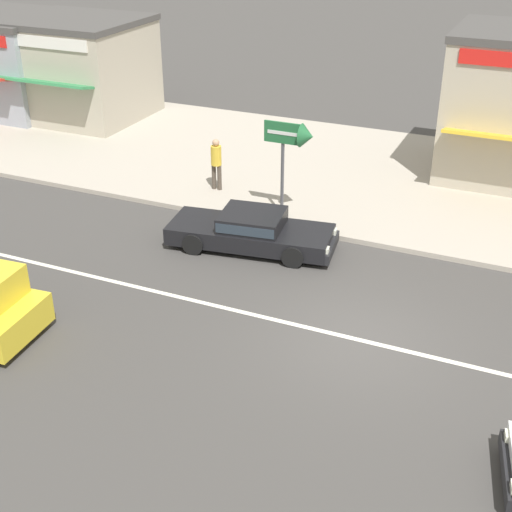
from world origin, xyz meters
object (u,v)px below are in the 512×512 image
arrow_signboard (300,140)px  shopfront_far_kios (10,61)px  shopfront_corner_warung (79,68)px  sedan_black_2 (252,230)px  pedestrian_mid_kerb (216,160)px

arrow_signboard → shopfront_far_kios: 16.89m
shopfront_corner_warung → arrow_signboard: bearing=-26.8°
sedan_black_2 → arrow_signboard: arrow_signboard is taller
pedestrian_mid_kerb → shopfront_corner_warung: bearing=150.2°
pedestrian_mid_kerb → shopfront_far_kios: bearing=157.9°
shopfront_corner_warung → shopfront_far_kios: bearing=-179.5°
shopfront_corner_warung → shopfront_far_kios: (-3.60, -0.03, -0.04)m
arrow_signboard → shopfront_corner_warung: 13.60m
pedestrian_mid_kerb → shopfront_corner_warung: (-8.92, 5.11, 1.03)m
sedan_black_2 → shopfront_corner_warung: 14.26m
arrow_signboard → shopfront_far_kios: bearing=158.8°
shopfront_far_kios → shopfront_corner_warung: bearing=0.5°
pedestrian_mid_kerb → sedan_black_2: bearing=-49.7°
sedan_black_2 → shopfront_corner_warung: bearing=144.6°
pedestrian_mid_kerb → shopfront_far_kios: 13.55m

